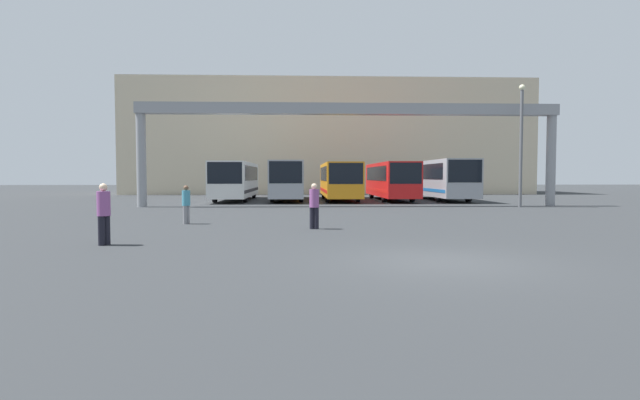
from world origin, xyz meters
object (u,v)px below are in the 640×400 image
object	(u,v)px
bus_slot_3	(390,179)
pedestrian_mid_left	(104,212)
bus_slot_1	(288,178)
bus_slot_4	(441,177)
pedestrian_mid_right	(314,205)
bus_slot_0	(236,179)
bus_slot_2	(339,179)
lamp_post	(521,140)
pedestrian_far_center	(186,203)

from	to	relation	value
bus_slot_3	pedestrian_mid_left	world-z (taller)	bus_slot_3
bus_slot_1	bus_slot_4	xyz separation A→B (m)	(12.45, -0.13, 0.07)
bus_slot_4	pedestrian_mid_right	bearing A→B (deg)	-116.61
bus_slot_3	pedestrian_mid_right	bearing A→B (deg)	-107.34
bus_slot_3	pedestrian_mid_right	world-z (taller)	bus_slot_3
bus_slot_0	bus_slot_2	xyz separation A→B (m)	(8.30, -0.15, -0.03)
bus_slot_1	bus_slot_2	distance (m)	4.16
bus_slot_0	lamp_post	world-z (taller)	lamp_post
pedestrian_mid_right	pedestrian_far_center	bearing A→B (deg)	169.00
bus_slot_1	bus_slot_2	world-z (taller)	bus_slot_1
pedestrian_far_center	pedestrian_mid_right	bearing A→B (deg)	-86.38
bus_slot_2	pedestrian_mid_left	distance (m)	27.23
pedestrian_mid_left	bus_slot_1	bearing A→B (deg)	23.24
bus_slot_1	bus_slot_3	bearing A→B (deg)	-1.33
pedestrian_far_center	bus_slot_4	bearing A→B (deg)	-12.99
bus_slot_2	pedestrian_far_center	world-z (taller)	bus_slot_2
pedestrian_far_center	pedestrian_mid_left	bearing A→B (deg)	-162.00
bus_slot_3	pedestrian_mid_right	distance (m)	22.86
bus_slot_0	bus_slot_3	world-z (taller)	bus_slot_0
bus_slot_1	bus_slot_4	distance (m)	12.45
bus_slot_2	pedestrian_mid_left	xyz separation A→B (m)	(-8.70, -25.79, -0.78)
bus_slot_2	pedestrian_mid_left	bearing A→B (deg)	-108.65
pedestrian_far_center	bus_slot_0	bearing A→B (deg)	27.68
pedestrian_mid_right	lamp_post	world-z (taller)	lamp_post
bus_slot_3	lamp_post	distance (m)	11.74
bus_slot_2	lamp_post	distance (m)	14.39
bus_slot_0	bus_slot_4	xyz separation A→B (m)	(16.60, -0.01, 0.10)
pedestrian_far_center	lamp_post	size ratio (longest dim) A/B	0.21
bus_slot_0	bus_slot_1	size ratio (longest dim) A/B	0.98
bus_slot_0	pedestrian_far_center	world-z (taller)	bus_slot_0
bus_slot_0	pedestrian_mid_right	xyz separation A→B (m)	(5.64, -21.88, -0.85)
bus_slot_3	pedestrian_mid_right	xyz separation A→B (m)	(-6.81, -21.80, -0.83)
bus_slot_0	bus_slot_4	bearing A→B (deg)	-0.05
bus_slot_1	pedestrian_mid_left	distance (m)	26.46
bus_slot_3	pedestrian_mid_left	distance (m)	28.89
bus_slot_1	pedestrian_far_center	distance (m)	20.21
bus_slot_3	bus_slot_4	xyz separation A→B (m)	(4.15, 0.06, 0.11)
bus_slot_4	bus_slot_1	bearing A→B (deg)	179.40
bus_slot_3	bus_slot_4	bearing A→B (deg)	0.86
bus_slot_2	lamp_post	world-z (taller)	lamp_post
bus_slot_3	pedestrian_mid_left	xyz separation A→B (m)	(-12.85, -25.86, -0.80)
bus_slot_3	pedestrian_mid_left	bearing A→B (deg)	-116.42
pedestrian_mid_right	lamp_post	size ratio (longest dim) A/B	0.22
bus_slot_1	pedestrian_far_center	size ratio (longest dim) A/B	7.75
bus_slot_1	pedestrian_mid_right	size ratio (longest dim) A/B	7.25
pedestrian_mid_right	bus_slot_0	bearing A→B (deg)	116.08
bus_slot_4	bus_slot_3	bearing A→B (deg)	-179.14
bus_slot_2	pedestrian_mid_left	world-z (taller)	bus_slot_2
bus_slot_2	pedestrian_mid_left	size ratio (longest dim) A/B	6.68
bus_slot_4	bus_slot_0	bearing A→B (deg)	179.95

